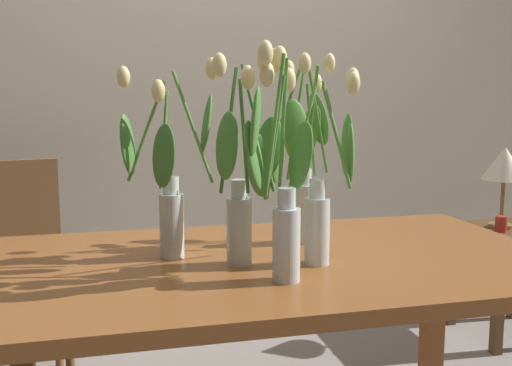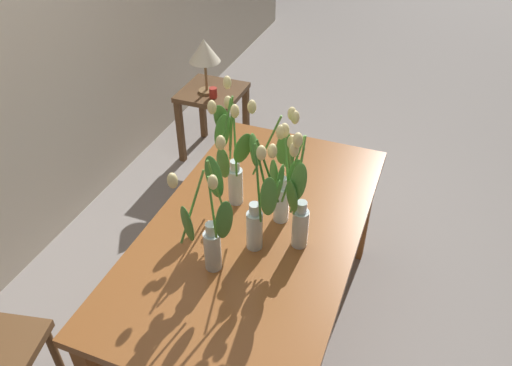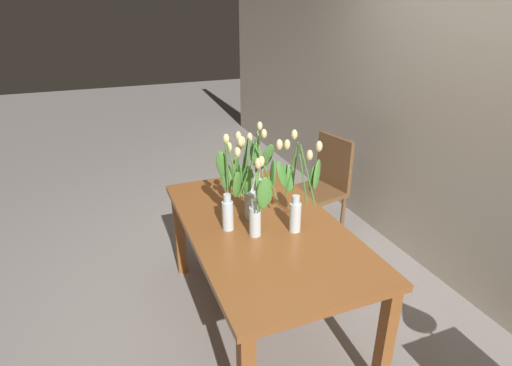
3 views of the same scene
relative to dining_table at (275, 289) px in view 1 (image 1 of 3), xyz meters
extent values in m
cube|color=beige|center=(0.00, 1.51, 0.70)|extent=(9.00, 0.10, 2.70)
cube|color=brown|center=(0.00, 0.00, 0.07)|extent=(1.60, 0.90, 0.04)
cube|color=brown|center=(-0.74, 0.39, -0.30)|extent=(0.07, 0.07, 0.70)
cube|color=brown|center=(0.74, 0.39, -0.30)|extent=(0.07, 0.07, 0.70)
cylinder|color=silver|center=(0.09, -0.09, 0.18)|extent=(0.07, 0.07, 0.18)
cylinder|color=silver|center=(0.09, -0.09, 0.30)|extent=(0.04, 0.04, 0.05)
cylinder|color=silver|center=(0.09, -0.09, 0.15)|extent=(0.06, 0.06, 0.11)
cylinder|color=#56933D|center=(0.14, -0.09, 0.44)|extent=(0.09, 0.01, 0.28)
ellipsoid|color=#F4E093|center=(0.18, -0.09, 0.58)|extent=(0.04, 0.04, 0.06)
ellipsoid|color=#4C8E38|center=(0.18, -0.06, 0.41)|extent=(0.02, 0.09, 0.18)
cylinder|color=#56933D|center=(0.03, -0.12, 0.43)|extent=(0.10, 0.07, 0.27)
ellipsoid|color=#F4E093|center=(-0.01, -0.15, 0.58)|extent=(0.04, 0.04, 0.06)
ellipsoid|color=#4C8E38|center=(0.01, -0.17, 0.39)|extent=(0.08, 0.07, 0.18)
cylinder|color=#56933D|center=(0.09, -0.02, 0.46)|extent=(0.01, 0.13, 0.32)
ellipsoid|color=#F4E093|center=(0.10, 0.05, 0.63)|extent=(0.04, 0.04, 0.06)
ellipsoid|color=#4C8E38|center=(0.07, 0.03, 0.45)|extent=(0.09, 0.04, 0.18)
cylinder|color=#56933D|center=(0.14, -0.10, 0.43)|extent=(0.08, 0.02, 0.27)
ellipsoid|color=#F4E093|center=(0.18, -0.11, 0.57)|extent=(0.04, 0.04, 0.06)
ellipsoid|color=#4C8E38|center=(0.18, -0.08, 0.39)|extent=(0.04, 0.07, 0.17)
cylinder|color=silver|center=(-0.28, 0.07, 0.18)|extent=(0.07, 0.07, 0.18)
cylinder|color=silver|center=(-0.28, 0.07, 0.30)|extent=(0.04, 0.04, 0.05)
cylinder|color=silver|center=(-0.28, 0.07, 0.15)|extent=(0.06, 0.06, 0.11)
cylinder|color=#56933D|center=(-0.22, 0.07, 0.45)|extent=(0.11, 0.01, 0.31)
ellipsoid|color=#F4E093|center=(-0.16, 0.07, 0.61)|extent=(0.04, 0.04, 0.06)
ellipsoid|color=#427F33|center=(-0.18, 0.10, 0.46)|extent=(0.06, 0.11, 0.18)
cylinder|color=#56933D|center=(-0.30, 0.05, 0.42)|extent=(0.03, 0.04, 0.26)
ellipsoid|color=#F4E093|center=(-0.31, 0.03, 0.55)|extent=(0.04, 0.04, 0.06)
ellipsoid|color=#427F33|center=(-0.31, 0.00, 0.38)|extent=(0.08, 0.07, 0.18)
cylinder|color=#56933D|center=(-0.34, 0.10, 0.44)|extent=(0.11, 0.07, 0.28)
ellipsoid|color=#F4E093|center=(-0.40, 0.14, 0.59)|extent=(0.04, 0.04, 0.06)
ellipsoid|color=#427F33|center=(-0.39, 0.10, 0.41)|extent=(0.07, 0.08, 0.17)
cylinder|color=silver|center=(0.13, 0.15, 0.18)|extent=(0.07, 0.07, 0.18)
cylinder|color=silver|center=(0.13, 0.15, 0.30)|extent=(0.04, 0.04, 0.05)
cylinder|color=silver|center=(0.13, 0.15, 0.15)|extent=(0.06, 0.06, 0.11)
cylinder|color=#478433|center=(0.07, 0.16, 0.47)|extent=(0.12, 0.04, 0.34)
ellipsoid|color=#F4E093|center=(0.01, 0.18, 0.65)|extent=(0.04, 0.04, 0.06)
ellipsoid|color=#4C8E38|center=(0.02, 0.15, 0.38)|extent=(0.06, 0.08, 0.18)
cylinder|color=#478433|center=(0.16, 0.17, 0.44)|extent=(0.05, 0.05, 0.28)
ellipsoid|color=#F4E093|center=(0.18, 0.19, 0.58)|extent=(0.04, 0.04, 0.06)
ellipsoid|color=#4C8E38|center=(0.17, 0.22, 0.43)|extent=(0.10, 0.08, 0.18)
cylinder|color=#478433|center=(0.19, 0.18, 0.47)|extent=(0.10, 0.07, 0.34)
ellipsoid|color=#F4E093|center=(0.23, 0.21, 0.64)|extent=(0.04, 0.04, 0.06)
ellipsoid|color=#4C8E38|center=(0.20, 0.23, 0.47)|extent=(0.08, 0.10, 0.18)
cylinder|color=#478433|center=(0.10, 0.13, 0.45)|extent=(0.07, 0.04, 0.32)
ellipsoid|color=#F4E093|center=(0.07, 0.11, 0.61)|extent=(0.04, 0.04, 0.06)
ellipsoid|color=#4C8E38|center=(0.07, 0.08, 0.44)|extent=(0.06, 0.12, 0.18)
cylinder|color=silver|center=(-0.11, -0.04, 0.18)|extent=(0.07, 0.07, 0.18)
cylinder|color=silver|center=(-0.11, -0.04, 0.30)|extent=(0.04, 0.04, 0.05)
cylinder|color=silver|center=(-0.11, -0.04, 0.15)|extent=(0.06, 0.06, 0.11)
cylinder|color=#3D752D|center=(-0.15, -0.07, 0.45)|extent=(0.06, 0.05, 0.32)
ellipsoid|color=#F4E093|center=(-0.17, -0.09, 0.61)|extent=(0.04, 0.04, 0.06)
ellipsoid|color=#4C8E38|center=(-0.16, -0.12, 0.42)|extent=(0.07, 0.08, 0.17)
cylinder|color=#3D752D|center=(-0.11, -0.08, 0.44)|extent=(0.02, 0.07, 0.29)
ellipsoid|color=#F4E093|center=(-0.10, -0.11, 0.58)|extent=(0.04, 0.04, 0.06)
ellipsoid|color=#4C8E38|center=(-0.08, -0.12, 0.36)|extent=(0.10, 0.06, 0.18)
cylinder|color=#3D752D|center=(-0.07, -0.08, 0.46)|extent=(0.08, 0.08, 0.33)
ellipsoid|color=#F4E093|center=(-0.04, -0.12, 0.63)|extent=(0.04, 0.04, 0.06)
ellipsoid|color=#4C8E38|center=(-0.02, -0.09, 0.40)|extent=(0.07, 0.07, 0.17)
cylinder|color=silver|center=(-0.03, -0.21, 0.18)|extent=(0.07, 0.07, 0.18)
cylinder|color=silver|center=(-0.03, -0.21, 0.30)|extent=(0.04, 0.04, 0.05)
cylinder|color=silver|center=(-0.03, -0.21, 0.15)|extent=(0.06, 0.06, 0.11)
cylinder|color=#56933D|center=(-0.06, -0.20, 0.44)|extent=(0.04, 0.04, 0.30)
ellipsoid|color=#F4E093|center=(-0.08, -0.18, 0.59)|extent=(0.04, 0.04, 0.06)
ellipsoid|color=#4C8E38|center=(-0.11, -0.19, 0.40)|extent=(0.09, 0.07, 0.18)
cylinder|color=#56933D|center=(-0.03, -0.17, 0.46)|extent=(0.01, 0.08, 0.33)
ellipsoid|color=#F4E093|center=(-0.03, -0.13, 0.63)|extent=(0.04, 0.04, 0.06)
ellipsoid|color=#4C8E38|center=(-0.06, -0.12, 0.41)|extent=(0.10, 0.04, 0.18)
cylinder|color=#56933D|center=(-0.06, -0.20, 0.46)|extent=(0.05, 0.02, 0.35)
ellipsoid|color=#F4E093|center=(-0.08, -0.20, 0.64)|extent=(0.04, 0.04, 0.06)
ellipsoid|color=#4C8E38|center=(-0.11, -0.21, 0.48)|extent=(0.05, 0.10, 0.18)
cube|color=brown|center=(-0.82, 0.86, -0.20)|extent=(0.47, 0.47, 0.04)
cylinder|color=brown|center=(-0.62, 0.73, -0.43)|extent=(0.04, 0.04, 0.43)
cylinder|color=brown|center=(-0.69, 1.06, -0.43)|extent=(0.04, 0.04, 0.43)
cube|color=brown|center=(-0.86, 1.03, 0.05)|extent=(0.40, 0.12, 0.46)
cube|color=brown|center=(1.46, 0.90, -0.12)|extent=(0.44, 0.44, 0.04)
cube|color=brown|center=(1.27, 0.71, -0.39)|extent=(0.04, 0.04, 0.51)
cube|color=brown|center=(1.27, 1.09, -0.39)|extent=(0.04, 0.04, 0.51)
cylinder|color=olive|center=(1.42, 0.92, -0.09)|extent=(0.12, 0.12, 0.02)
cylinder|color=olive|center=(1.42, 0.92, 0.03)|extent=(0.02, 0.02, 0.22)
cone|color=#F2E5C6|center=(1.42, 0.92, 0.22)|extent=(0.22, 0.22, 0.16)
cylinder|color=#B72D23|center=(1.36, 0.84, -0.06)|extent=(0.06, 0.06, 0.07)
camera|label=1|loc=(-0.44, -1.54, 0.53)|focal=41.25mm
camera|label=2|loc=(-1.52, -0.59, 1.58)|focal=34.89mm
camera|label=3|loc=(1.99, -0.84, 1.34)|focal=28.51mm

